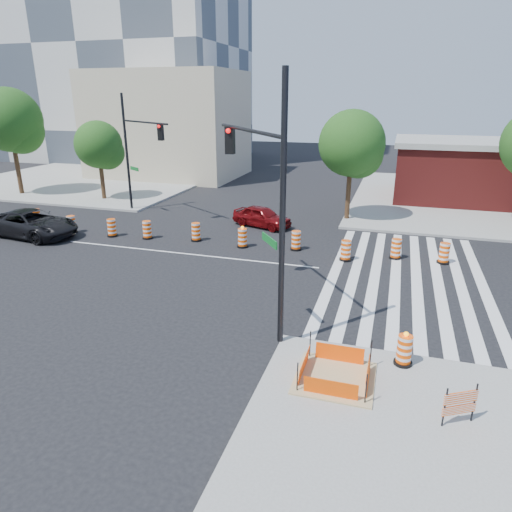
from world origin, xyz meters
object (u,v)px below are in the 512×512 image
object	(u,v)px
dark_suv	(32,223)
signal_pole_se	(262,181)
signal_pole_nw	(137,144)
red_coupe	(262,217)

from	to	relation	value
dark_suv	signal_pole_se	world-z (taller)	signal_pole_se
signal_pole_nw	dark_suv	bearing A→B (deg)	-85.10
signal_pole_se	signal_pole_nw	size ratio (longest dim) A/B	1.08
signal_pole_se	signal_pole_nw	bearing A→B (deg)	7.24
red_coupe	dark_suv	world-z (taller)	dark_suv
red_coupe	signal_pole_nw	xyz separation A→B (m)	(-8.71, 0.50, 4.11)
dark_suv	signal_pole_nw	distance (m)	8.28
dark_suv	red_coupe	bearing A→B (deg)	-57.63
red_coupe	dark_suv	xyz separation A→B (m)	(-12.10, -5.92, 0.12)
red_coupe	dark_suv	bearing A→B (deg)	134.96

